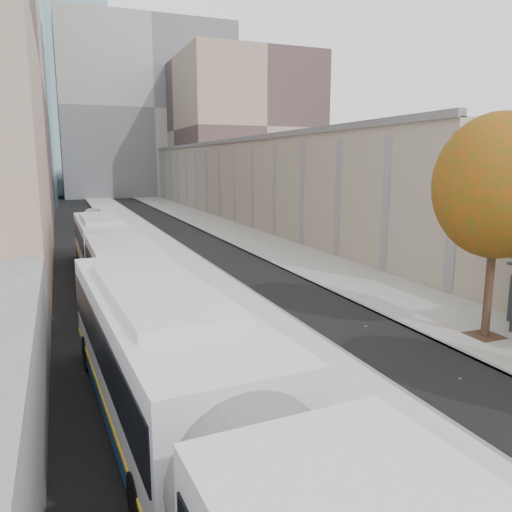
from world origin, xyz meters
TOP-DOWN VIEW (x-y plane):
  - bus_platform at (-3.88, 35.00)m, footprint 4.25×150.00m
  - sidewalk at (4.12, 35.00)m, footprint 4.75×150.00m
  - building_tan at (15.50, 64.00)m, footprint 18.00×92.00m
  - building_far_block at (6.00, 96.00)m, footprint 30.00×18.00m
  - tree_c at (3.60, 13.00)m, footprint 4.20×4.20m
  - bus_near at (-7.74, 7.48)m, footprint 3.73×18.63m
  - bus_far at (-7.74, 26.21)m, footprint 2.76×16.99m
  - distant_car at (-6.92, 53.51)m, footprint 2.80×4.63m

SIDE VIEW (x-z plane):
  - sidewalk at x=4.12m, z-range 0.00..0.08m
  - bus_platform at x=-3.88m, z-range 0.00..0.15m
  - distant_car at x=-6.92m, z-range 0.00..1.47m
  - bus_far at x=-7.74m, z-range 0.13..2.96m
  - bus_near at x=-7.74m, z-range 0.14..3.23m
  - building_tan at x=15.50m, z-range 0.00..8.00m
  - tree_c at x=3.60m, z-range 1.61..8.89m
  - building_far_block at x=6.00m, z-range 0.00..30.00m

